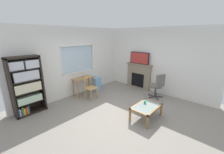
{
  "coord_description": "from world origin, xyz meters",
  "views": [
    {
      "loc": [
        -3.19,
        -2.64,
        2.43
      ],
      "look_at": [
        0.34,
        0.54,
        1.03
      ],
      "focal_mm": 22.9,
      "sensor_mm": 36.0,
      "label": 1
    }
  ],
  "objects_px": {
    "bookshelf": "(26,84)",
    "wooden_chair": "(90,87)",
    "plastic_drawer_unit": "(96,83)",
    "tv": "(139,58)",
    "desk_under_window": "(83,81)",
    "coffee_table": "(146,108)",
    "sippy_cup": "(145,102)",
    "fireplace": "(139,76)",
    "office_chair": "(157,85)"
  },
  "relations": [
    {
      "from": "plastic_drawer_unit",
      "to": "fireplace",
      "type": "height_order",
      "value": "fireplace"
    },
    {
      "from": "fireplace",
      "to": "office_chair",
      "type": "relative_size",
      "value": 1.26
    },
    {
      "from": "desk_under_window",
      "to": "bookshelf",
      "type": "bearing_deg",
      "value": 177.07
    },
    {
      "from": "bookshelf",
      "to": "fireplace",
      "type": "xyz_separation_m",
      "value": [
        4.28,
        -1.38,
        -0.38
      ]
    },
    {
      "from": "sippy_cup",
      "to": "wooden_chair",
      "type": "bearing_deg",
      "value": 98.43
    },
    {
      "from": "office_chair",
      "to": "plastic_drawer_unit",
      "type": "bearing_deg",
      "value": 112.19
    },
    {
      "from": "coffee_table",
      "to": "desk_under_window",
      "type": "bearing_deg",
      "value": 92.91
    },
    {
      "from": "bookshelf",
      "to": "office_chair",
      "type": "bearing_deg",
      "value": -33.86
    },
    {
      "from": "wooden_chair",
      "to": "sippy_cup",
      "type": "xyz_separation_m",
      "value": [
        0.33,
        -2.21,
        -0.01
      ]
    },
    {
      "from": "desk_under_window",
      "to": "tv",
      "type": "distance_m",
      "value": 2.67
    },
    {
      "from": "fireplace",
      "to": "coffee_table",
      "type": "bearing_deg",
      "value": -142.81
    },
    {
      "from": "plastic_drawer_unit",
      "to": "fireplace",
      "type": "bearing_deg",
      "value": -41.55
    },
    {
      "from": "desk_under_window",
      "to": "plastic_drawer_unit",
      "type": "xyz_separation_m",
      "value": [
        0.71,
        0.05,
        -0.31
      ]
    },
    {
      "from": "office_chair",
      "to": "bookshelf",
      "type": "bearing_deg",
      "value": 146.14
    },
    {
      "from": "desk_under_window",
      "to": "wooden_chair",
      "type": "height_order",
      "value": "wooden_chair"
    },
    {
      "from": "wooden_chair",
      "to": "plastic_drawer_unit",
      "type": "bearing_deg",
      "value": 36.07
    },
    {
      "from": "desk_under_window",
      "to": "tv",
      "type": "height_order",
      "value": "tv"
    },
    {
      "from": "tv",
      "to": "coffee_table",
      "type": "height_order",
      "value": "tv"
    },
    {
      "from": "plastic_drawer_unit",
      "to": "coffee_table",
      "type": "bearing_deg",
      "value": -101.1
    },
    {
      "from": "bookshelf",
      "to": "desk_under_window",
      "type": "relative_size",
      "value": 2.09
    },
    {
      "from": "plastic_drawer_unit",
      "to": "desk_under_window",
      "type": "bearing_deg",
      "value": -175.99
    },
    {
      "from": "tv",
      "to": "office_chair",
      "type": "relative_size",
      "value": 0.93
    },
    {
      "from": "fireplace",
      "to": "tv",
      "type": "relative_size",
      "value": 1.35
    },
    {
      "from": "bookshelf",
      "to": "sippy_cup",
      "type": "relative_size",
      "value": 20.37
    },
    {
      "from": "desk_under_window",
      "to": "office_chair",
      "type": "xyz_separation_m",
      "value": [
        1.73,
        -2.44,
        -0.05
      ]
    },
    {
      "from": "fireplace",
      "to": "sippy_cup",
      "type": "xyz_separation_m",
      "value": [
        -1.95,
        -1.45,
        -0.14
      ]
    },
    {
      "from": "desk_under_window",
      "to": "coffee_table",
      "type": "bearing_deg",
      "value": -87.09
    },
    {
      "from": "wooden_chair",
      "to": "bookshelf",
      "type": "bearing_deg",
      "value": 162.79
    },
    {
      "from": "sippy_cup",
      "to": "fireplace",
      "type": "bearing_deg",
      "value": 36.65
    },
    {
      "from": "wooden_chair",
      "to": "sippy_cup",
      "type": "distance_m",
      "value": 2.24
    },
    {
      "from": "bookshelf",
      "to": "wooden_chair",
      "type": "bearing_deg",
      "value": -17.21
    },
    {
      "from": "bookshelf",
      "to": "sippy_cup",
      "type": "height_order",
      "value": "bookshelf"
    },
    {
      "from": "wooden_chair",
      "to": "sippy_cup",
      "type": "bearing_deg",
      "value": -81.57
    },
    {
      "from": "office_chair",
      "to": "wooden_chair",
      "type": "bearing_deg",
      "value": 132.93
    },
    {
      "from": "coffee_table",
      "to": "bookshelf",
      "type": "bearing_deg",
      "value": 126.74
    },
    {
      "from": "wooden_chair",
      "to": "sippy_cup",
      "type": "relative_size",
      "value": 10.0
    },
    {
      "from": "wooden_chair",
      "to": "tv",
      "type": "height_order",
      "value": "tv"
    },
    {
      "from": "plastic_drawer_unit",
      "to": "tv",
      "type": "relative_size",
      "value": 0.63
    },
    {
      "from": "bookshelf",
      "to": "wooden_chair",
      "type": "relative_size",
      "value": 2.04
    },
    {
      "from": "desk_under_window",
      "to": "coffee_table",
      "type": "height_order",
      "value": "desk_under_window"
    },
    {
      "from": "tv",
      "to": "desk_under_window",
      "type": "bearing_deg",
      "value": 149.77
    },
    {
      "from": "office_chair",
      "to": "coffee_table",
      "type": "relative_size",
      "value": 1.08
    },
    {
      "from": "desk_under_window",
      "to": "sippy_cup",
      "type": "relative_size",
      "value": 9.73
    },
    {
      "from": "desk_under_window",
      "to": "wooden_chair",
      "type": "xyz_separation_m",
      "value": [
        -0.06,
        -0.51,
        -0.14
      ]
    },
    {
      "from": "plastic_drawer_unit",
      "to": "office_chair",
      "type": "distance_m",
      "value": 2.7
    },
    {
      "from": "sippy_cup",
      "to": "bookshelf",
      "type": "bearing_deg",
      "value": 129.42
    },
    {
      "from": "coffee_table",
      "to": "sippy_cup",
      "type": "height_order",
      "value": "sippy_cup"
    },
    {
      "from": "fireplace",
      "to": "office_chair",
      "type": "xyz_separation_m",
      "value": [
        -0.49,
        -1.16,
        -0.03
      ]
    },
    {
      "from": "bookshelf",
      "to": "sippy_cup",
      "type": "xyz_separation_m",
      "value": [
        2.33,
        -2.83,
        -0.52
      ]
    },
    {
      "from": "bookshelf",
      "to": "office_chair",
      "type": "height_order",
      "value": "bookshelf"
    }
  ]
}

